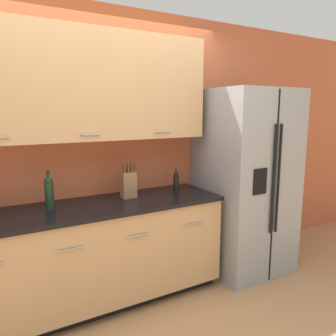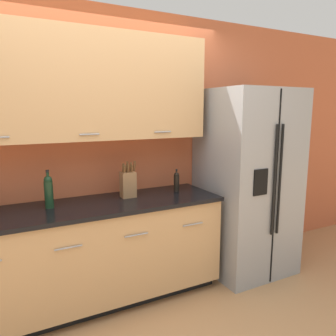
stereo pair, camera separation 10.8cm
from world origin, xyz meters
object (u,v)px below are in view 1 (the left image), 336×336
object	(u,v)px
refrigerator	(245,181)
knife_block	(128,184)
wine_bottle	(49,192)
oil_bottle	(176,181)

from	to	relation	value
refrigerator	knife_block	size ratio (longest dim) A/B	5.79
knife_block	wine_bottle	world-z (taller)	knife_block
oil_bottle	knife_block	bearing A→B (deg)	178.86
knife_block	refrigerator	bearing A→B (deg)	-7.27
knife_block	wine_bottle	distance (m)	0.68
knife_block	wine_bottle	bearing A→B (deg)	-178.49
refrigerator	oil_bottle	bearing A→B (deg)	168.79
refrigerator	knife_block	distance (m)	1.26
knife_block	wine_bottle	size ratio (longest dim) A/B	1.05
wine_bottle	oil_bottle	world-z (taller)	wine_bottle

